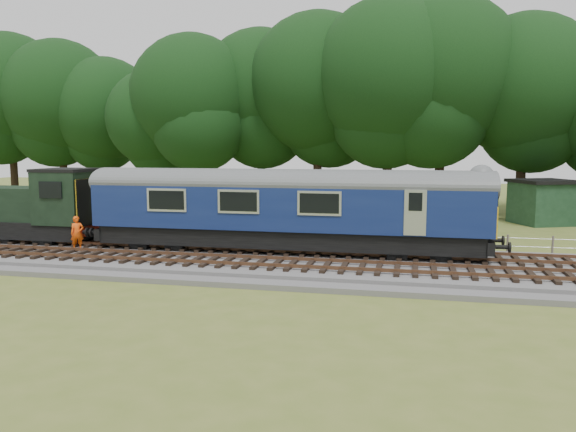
# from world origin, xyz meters

# --- Properties ---
(ground) EXTENTS (120.00, 120.00, 0.00)m
(ground) POSITION_xyz_m (0.00, 0.00, 0.00)
(ground) COLOR #546625
(ground) RESTS_ON ground
(ballast) EXTENTS (70.00, 7.00, 0.35)m
(ballast) POSITION_xyz_m (0.00, 0.00, 0.17)
(ballast) COLOR #4C4C4F
(ballast) RESTS_ON ground
(track_north) EXTENTS (67.20, 2.40, 0.21)m
(track_north) POSITION_xyz_m (0.00, 1.40, 0.42)
(track_north) COLOR black
(track_north) RESTS_ON ballast
(track_south) EXTENTS (67.20, 2.40, 0.21)m
(track_south) POSITION_xyz_m (0.00, -1.60, 0.42)
(track_south) COLOR black
(track_south) RESTS_ON ballast
(fence) EXTENTS (64.00, 0.12, 1.00)m
(fence) POSITION_xyz_m (0.00, 4.50, 0.00)
(fence) COLOR #6B6054
(fence) RESTS_ON ground
(tree_line) EXTENTS (70.00, 8.00, 18.00)m
(tree_line) POSITION_xyz_m (0.00, 22.00, 0.00)
(tree_line) COLOR black
(tree_line) RESTS_ON ground
(dmu_railcar) EXTENTS (18.05, 2.86, 3.88)m
(dmu_railcar) POSITION_xyz_m (1.83, 1.40, 2.61)
(dmu_railcar) COLOR black
(dmu_railcar) RESTS_ON ground
(shunter_loco) EXTENTS (8.91, 2.60, 3.38)m
(shunter_loco) POSITION_xyz_m (-12.09, 1.40, 1.97)
(shunter_loco) COLOR black
(shunter_loco) RESTS_ON ground
(worker) EXTENTS (0.69, 0.68, 1.61)m
(worker) POSITION_xyz_m (-7.73, -0.41, 1.15)
(worker) COLOR #FF520D
(worker) RESTS_ON ballast
(shed) EXTENTS (4.78, 4.78, 2.98)m
(shed) POSITION_xyz_m (16.08, 16.66, 1.51)
(shed) COLOR #17331E
(shed) RESTS_ON ground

